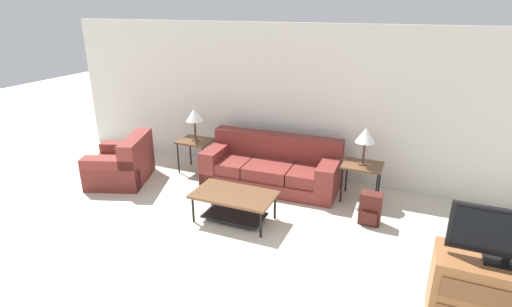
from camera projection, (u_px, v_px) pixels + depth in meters
wall_back at (293, 102)px, 6.83m from camera, size 8.98×0.06×2.60m
couch at (272, 168)px, 6.68m from camera, size 2.26×0.97×0.82m
armchair at (122, 165)px, 6.84m from camera, size 1.19×1.28×0.80m
coffee_table at (234, 200)px, 5.56m from camera, size 1.14×0.65×0.42m
side_table_left at (196, 143)px, 7.15m from camera, size 0.60×0.49×0.59m
side_table_right at (362, 168)px, 6.08m from camera, size 0.60×0.49×0.59m
table_lamp_left at (194, 116)px, 6.97m from camera, size 0.30×0.30×0.58m
table_lamp_right at (366, 136)px, 5.90m from camera, size 0.30×0.30×0.58m
tv_console at (496, 297)px, 3.66m from camera, size 1.13×0.53×0.73m
television at (512, 237)px, 3.44m from camera, size 1.01×0.20×0.52m
backpack at (370, 209)px, 5.51m from camera, size 0.29×0.27×0.46m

